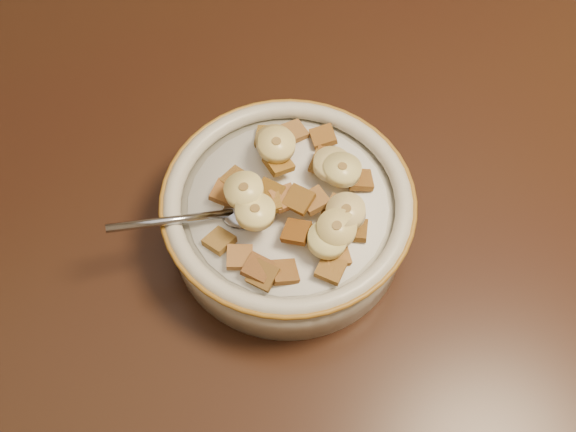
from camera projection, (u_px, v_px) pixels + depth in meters
name	position (u px, v px, depth m)	size (l,w,h in m)	color
floor	(373.00, 399.00, 1.37)	(4.00, 4.50, 0.10)	#422816
table	(455.00, 162.00, 0.70)	(1.40, 0.90, 0.04)	black
cereal_bowl	(288.00, 220.00, 0.61)	(0.20, 0.20, 0.05)	beige
milk	(288.00, 205.00, 0.59)	(0.17, 0.17, 0.00)	white
spoon	(250.00, 210.00, 0.58)	(0.04, 0.05, 0.01)	#969CAC
cereal_square_0	(268.00, 137.00, 0.62)	(0.02, 0.02, 0.01)	olive
cereal_square_1	(338.00, 209.00, 0.58)	(0.02, 0.02, 0.01)	brown
cereal_square_2	(269.00, 202.00, 0.57)	(0.02, 0.02, 0.01)	olive
cereal_square_3	(258.00, 268.00, 0.55)	(0.02, 0.02, 0.01)	brown
cereal_square_4	(284.00, 272.00, 0.55)	(0.02, 0.02, 0.01)	brown
cereal_square_5	(285.00, 198.00, 0.57)	(0.02, 0.02, 0.01)	#925E32
cereal_square_6	(294.00, 132.00, 0.62)	(0.02, 0.02, 0.01)	brown
cereal_square_7	(342.00, 170.00, 0.60)	(0.02, 0.02, 0.01)	#93592F
cereal_square_8	(315.00, 200.00, 0.57)	(0.02, 0.02, 0.01)	brown
cereal_square_9	(323.00, 164.00, 0.60)	(0.02, 0.02, 0.01)	brown
cereal_square_10	(360.00, 180.00, 0.60)	(0.02, 0.02, 0.01)	brown
cereal_square_11	(269.00, 193.00, 0.57)	(0.02, 0.02, 0.01)	brown
cereal_square_12	(236.00, 180.00, 0.59)	(0.02, 0.02, 0.01)	olive
cereal_square_13	(299.00, 200.00, 0.56)	(0.02, 0.02, 0.01)	brown
cereal_square_14	(225.00, 193.00, 0.59)	(0.02, 0.02, 0.01)	brown
cereal_square_15	(263.00, 275.00, 0.55)	(0.02, 0.02, 0.01)	brown
cereal_square_16	(279.00, 163.00, 0.59)	(0.02, 0.02, 0.01)	olive
cereal_square_17	(331.00, 269.00, 0.55)	(0.02, 0.02, 0.01)	olive
cereal_square_18	(265.00, 203.00, 0.57)	(0.02, 0.02, 0.01)	#915F30
cereal_square_19	(240.00, 257.00, 0.56)	(0.02, 0.02, 0.01)	#965F35
cereal_square_20	(296.00, 232.00, 0.56)	(0.02, 0.02, 0.01)	brown
cereal_square_21	(336.00, 254.00, 0.56)	(0.02, 0.02, 0.01)	olive
cereal_square_22	(219.00, 241.00, 0.57)	(0.02, 0.02, 0.01)	olive
cereal_square_23	(327.00, 159.00, 0.60)	(0.02, 0.02, 0.01)	brown
cereal_square_24	(256.00, 214.00, 0.57)	(0.02, 0.02, 0.01)	brown
cereal_square_25	(355.00, 230.00, 0.57)	(0.02, 0.02, 0.01)	brown
cereal_square_26	(323.00, 137.00, 0.62)	(0.02, 0.02, 0.01)	brown
banana_slice_0	(327.00, 240.00, 0.55)	(0.03, 0.03, 0.01)	beige
banana_slice_1	(337.00, 229.00, 0.55)	(0.03, 0.03, 0.01)	#F6D277
banana_slice_2	(255.00, 212.00, 0.55)	(0.03, 0.03, 0.01)	#F0DF8A
banana_slice_3	(332.00, 164.00, 0.59)	(0.03, 0.03, 0.01)	beige
banana_slice_4	(346.00, 212.00, 0.56)	(0.03, 0.03, 0.01)	#E7C681
banana_slice_5	(276.00, 145.00, 0.59)	(0.03, 0.03, 0.01)	#EED776
banana_slice_6	(274.00, 142.00, 0.60)	(0.03, 0.03, 0.01)	tan
banana_slice_7	(342.00, 170.00, 0.58)	(0.03, 0.03, 0.01)	#CBC289
banana_slice_8	(244.00, 190.00, 0.56)	(0.03, 0.03, 0.01)	#F3DD92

